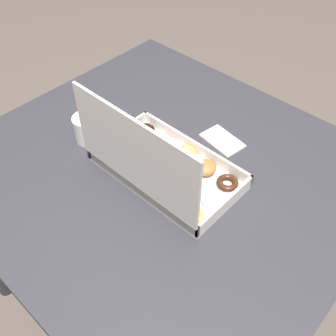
% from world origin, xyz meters
% --- Properties ---
extents(ground_plane, '(8.00, 8.00, 0.00)m').
position_xyz_m(ground_plane, '(0.00, 0.00, 0.00)').
color(ground_plane, '#564C44').
extents(dining_table, '(1.11, 1.02, 0.78)m').
position_xyz_m(dining_table, '(0.00, 0.00, 0.68)').
color(dining_table, '#2D2D33').
rests_on(dining_table, ground_plane).
extents(donut_box, '(0.41, 0.24, 0.27)m').
position_xyz_m(donut_box, '(-0.02, 0.04, 0.83)').
color(donut_box, white).
rests_on(donut_box, dining_table).
extents(coffee_mug, '(0.08, 0.08, 0.08)m').
position_xyz_m(coffee_mug, '(0.25, 0.07, 0.82)').
color(coffee_mug, white).
rests_on(coffee_mug, dining_table).
extents(paper_napkin, '(0.14, 0.10, 0.01)m').
position_xyz_m(paper_napkin, '(-0.06, -0.20, 0.78)').
color(paper_napkin, beige).
rests_on(paper_napkin, dining_table).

